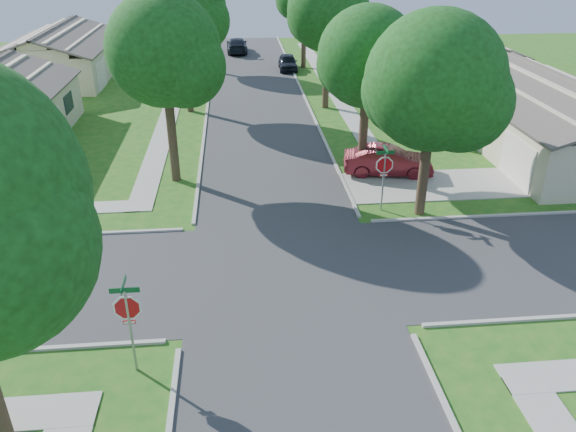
# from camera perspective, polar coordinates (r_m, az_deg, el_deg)

# --- Properties ---
(ground) EXTENTS (100.00, 100.00, 0.00)m
(ground) POSITION_cam_1_polar(r_m,az_deg,el_deg) (20.65, -0.21, -5.70)
(ground) COLOR #1E5D19
(ground) RESTS_ON ground
(road_ns) EXTENTS (7.00, 100.00, 0.02)m
(road_ns) POSITION_cam_1_polar(r_m,az_deg,el_deg) (20.65, -0.21, -5.69)
(road_ns) COLOR #333335
(road_ns) RESTS_ON ground
(sidewalk_ne) EXTENTS (1.20, 40.00, 0.04)m
(sidewalk_ne) POSITION_cam_1_polar(r_m,az_deg,el_deg) (45.36, 4.59, 12.74)
(sidewalk_ne) COLOR #9E9B91
(sidewalk_ne) RESTS_ON ground
(sidewalk_nw) EXTENTS (1.20, 40.00, 0.04)m
(sidewalk_nw) POSITION_cam_1_polar(r_m,az_deg,el_deg) (44.94, -11.29, 12.18)
(sidewalk_nw) COLOR #9E9B91
(sidewalk_nw) RESTS_ON ground
(driveway) EXTENTS (8.80, 3.60, 0.05)m
(driveway) POSITION_cam_1_polar(r_m,az_deg,el_deg) (28.45, 14.52, 3.08)
(driveway) COLOR #9E9B91
(driveway) RESTS_ON ground
(stop_sign_sw) EXTENTS (1.05, 0.80, 2.98)m
(stop_sign_sw) POSITION_cam_1_polar(r_m,az_deg,el_deg) (15.88, -15.97, -9.33)
(stop_sign_sw) COLOR gray
(stop_sign_sw) RESTS_ON ground
(stop_sign_ne) EXTENTS (1.05, 0.80, 2.98)m
(stop_sign_ne) POSITION_cam_1_polar(r_m,az_deg,el_deg) (24.63, 9.76, 4.86)
(stop_sign_ne) COLOR gray
(stop_sign_ne) RESTS_ON ground
(tree_e_near) EXTENTS (4.97, 4.80, 8.28)m
(tree_e_near) POSITION_cam_1_polar(r_m,az_deg,el_deg) (27.61, 8.21, 15.24)
(tree_e_near) COLOR #38281C
(tree_e_near) RESTS_ON ground
(tree_e_mid) EXTENTS (5.59, 5.40, 9.21)m
(tree_e_mid) POSITION_cam_1_polar(r_m,az_deg,el_deg) (39.13, 4.17, 19.77)
(tree_e_mid) COLOR #38281C
(tree_e_mid) RESTS_ON ground
(tree_w_near) EXTENTS (5.38, 5.20, 8.97)m
(tree_w_near) POSITION_cam_1_polar(r_m,az_deg,el_deg) (26.96, -12.34, 15.65)
(tree_w_near) COLOR #38281C
(tree_w_near) RESTS_ON ground
(tree_w_mid) EXTENTS (5.80, 5.60, 9.56)m
(tree_w_mid) POSITION_cam_1_polar(r_m,az_deg,el_deg) (38.71, -10.56, 19.69)
(tree_w_mid) COLOR #38281C
(tree_w_mid) RESTS_ON ground
(tree_w_far) EXTENTS (4.76, 4.60, 8.04)m
(tree_w_far) POSITION_cam_1_polar(r_m,az_deg,el_deg) (51.71, -9.40, 20.44)
(tree_w_far) COLOR #38281C
(tree_w_far) RESTS_ON ground
(tree_ne_corner) EXTENTS (5.80, 5.60, 8.66)m
(tree_ne_corner) POSITION_cam_1_polar(r_m,az_deg,el_deg) (23.59, 14.74, 12.50)
(tree_ne_corner) COLOR #38281C
(tree_ne_corner) RESTS_ON ground
(house_ne_near) EXTENTS (8.42, 13.60, 4.23)m
(house_ne_near) POSITION_cam_1_polar(r_m,az_deg,el_deg) (34.67, 25.56, 8.24)
(house_ne_near) COLOR beige
(house_ne_near) RESTS_ON ground
(house_ne_far) EXTENTS (8.42, 13.60, 4.23)m
(house_ne_far) POSITION_cam_1_polar(r_m,az_deg,el_deg) (50.44, 15.61, 15.07)
(house_ne_far) COLOR beige
(house_ne_far) RESTS_ON ground
(house_nw_far) EXTENTS (8.42, 13.60, 4.23)m
(house_nw_far) POSITION_cam_1_polar(r_m,az_deg,el_deg) (52.26, -22.08, 14.52)
(house_nw_far) COLOR beige
(house_nw_far) RESTS_ON ground
(car_driveway) EXTENTS (4.63, 2.24, 1.46)m
(car_driveway) POSITION_cam_1_polar(r_m,az_deg,el_deg) (29.02, 10.12, 5.53)
(car_driveway) COLOR #541118
(car_driveway) RESTS_ON ground
(car_curb_east) EXTENTS (1.72, 4.02, 1.35)m
(car_curb_east) POSITION_cam_1_polar(r_m,az_deg,el_deg) (51.77, -0.02, 15.36)
(car_curb_east) COLOR black
(car_curb_east) RESTS_ON ground
(car_curb_west) EXTENTS (2.09, 5.02, 1.45)m
(car_curb_west) POSITION_cam_1_polar(r_m,az_deg,el_deg) (59.79, -5.21, 16.89)
(car_curb_west) COLOR black
(car_curb_west) RESTS_ON ground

